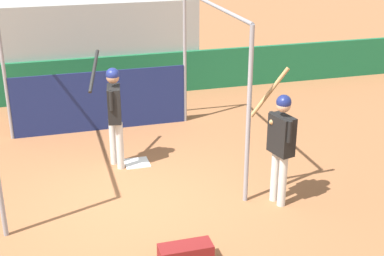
% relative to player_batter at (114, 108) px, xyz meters
% --- Properties ---
extents(ground_plane, '(60.00, 60.00, 0.00)m').
position_rel_player_batter_xyz_m(ground_plane, '(0.03, -1.39, -1.11)').
color(ground_plane, '#935B38').
extents(outfield_wall, '(24.00, 0.12, 1.02)m').
position_rel_player_batter_xyz_m(outfield_wall, '(0.03, 3.91, -0.60)').
color(outfield_wall, '#196038').
rests_on(outfield_wall, ground).
extents(bleacher_section, '(5.40, 2.40, 2.30)m').
position_rel_player_batter_xyz_m(bleacher_section, '(0.03, 5.17, 0.03)').
color(bleacher_section, '#9E9E99').
rests_on(bleacher_section, ground).
extents(batting_cage, '(3.69, 3.71, 2.83)m').
position_rel_player_batter_xyz_m(batting_cage, '(-0.04, 1.16, 0.10)').
color(batting_cage, gray).
rests_on(batting_cage, ground).
extents(home_plate, '(0.44, 0.44, 0.02)m').
position_rel_player_batter_xyz_m(home_plate, '(0.36, -0.01, -1.11)').
color(home_plate, white).
rests_on(home_plate, ground).
extents(player_batter, '(0.58, 0.97, 2.00)m').
position_rel_player_batter_xyz_m(player_batter, '(0.00, 0.00, 0.00)').
color(player_batter, silver).
rests_on(player_batter, ground).
extents(player_waiting, '(0.58, 0.71, 2.11)m').
position_rel_player_batter_xyz_m(player_waiting, '(2.23, -2.00, -0.03)').
color(player_waiting, silver).
rests_on(player_waiting, ground).
extents(equipment_bag, '(0.70, 0.28, 0.28)m').
position_rel_player_batter_xyz_m(equipment_bag, '(0.43, -3.15, -0.97)').
color(equipment_bag, maroon).
rests_on(equipment_bag, ground).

